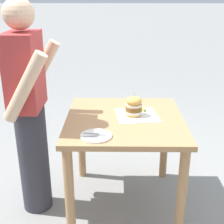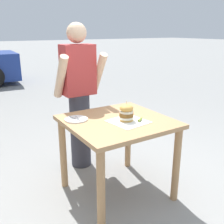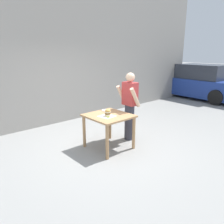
% 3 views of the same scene
% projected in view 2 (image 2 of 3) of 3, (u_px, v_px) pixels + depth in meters
% --- Properties ---
extents(ground_plane, '(80.00, 80.00, 0.00)m').
position_uv_depth(ground_plane, '(117.00, 192.00, 2.72)').
color(ground_plane, gray).
extents(patio_table, '(0.95, 0.92, 0.79)m').
position_uv_depth(patio_table, '(117.00, 133.00, 2.53)').
color(patio_table, tan).
rests_on(patio_table, ground).
extents(serving_paper, '(0.36, 0.36, 0.00)m').
position_uv_depth(serving_paper, '(128.00, 121.00, 2.43)').
color(serving_paper, white).
rests_on(serving_paper, patio_table).
extents(sandwich, '(0.14, 0.14, 0.19)m').
position_uv_depth(sandwich, '(126.00, 113.00, 2.43)').
color(sandwich, gold).
rests_on(sandwich, serving_paper).
extents(pickle_spear, '(0.08, 0.06, 0.02)m').
position_uv_depth(pickle_spear, '(140.00, 120.00, 2.44)').
color(pickle_spear, '#8EA83D').
rests_on(pickle_spear, serving_paper).
extents(side_plate_with_forks, '(0.22, 0.22, 0.02)m').
position_uv_depth(side_plate_with_forks, '(76.00, 119.00, 2.48)').
color(side_plate_with_forks, white).
rests_on(side_plate_with_forks, patio_table).
extents(diner_across_table, '(0.55, 0.35, 1.69)m').
position_uv_depth(diner_across_table, '(79.00, 96.00, 3.02)').
color(diner_across_table, '#33333D').
rests_on(diner_across_table, ground).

